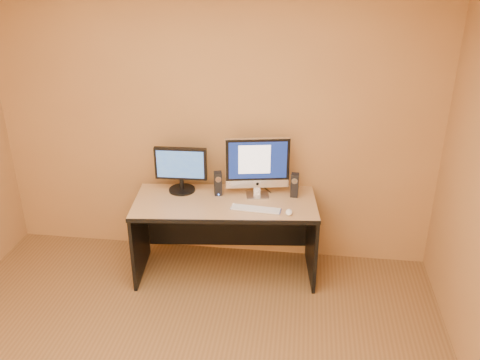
% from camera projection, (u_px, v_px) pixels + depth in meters
% --- Properties ---
extents(walls, '(4.00, 4.00, 2.60)m').
position_uv_depth(walls, '(147.00, 238.00, 2.72)').
color(walls, '#A77743').
rests_on(walls, ground).
extents(desk, '(1.64, 0.85, 0.73)m').
position_uv_depth(desk, '(225.00, 237.00, 4.53)').
color(desk, '#AC7D56').
rests_on(desk, ground).
extents(imac, '(0.59, 0.31, 0.54)m').
position_uv_depth(imac, '(258.00, 168.00, 4.37)').
color(imac, silver).
rests_on(imac, desk).
extents(second_monitor, '(0.48, 0.25, 0.41)m').
position_uv_depth(second_monitor, '(181.00, 170.00, 4.49)').
color(second_monitor, black).
rests_on(second_monitor, desk).
extents(speaker_left, '(0.08, 0.09, 0.22)m').
position_uv_depth(speaker_left, '(218.00, 183.00, 4.46)').
color(speaker_left, black).
rests_on(speaker_left, desk).
extents(speaker_right, '(0.07, 0.07, 0.22)m').
position_uv_depth(speaker_right, '(295.00, 185.00, 4.43)').
color(speaker_right, black).
rests_on(speaker_right, desk).
extents(keyboard, '(0.43, 0.15, 0.02)m').
position_uv_depth(keyboard, '(256.00, 209.00, 4.23)').
color(keyboard, silver).
rests_on(keyboard, desk).
extents(mouse, '(0.06, 0.10, 0.04)m').
position_uv_depth(mouse, '(289.00, 212.00, 4.16)').
color(mouse, white).
rests_on(mouse, desk).
extents(cable_a, '(0.12, 0.19, 0.01)m').
position_uv_depth(cable_a, '(265.00, 188.00, 4.61)').
color(cable_a, black).
rests_on(cable_a, desk).
extents(cable_b, '(0.03, 0.18, 0.01)m').
position_uv_depth(cable_b, '(256.00, 187.00, 4.62)').
color(cable_b, black).
rests_on(cable_b, desk).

